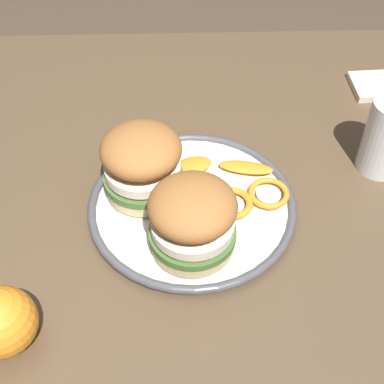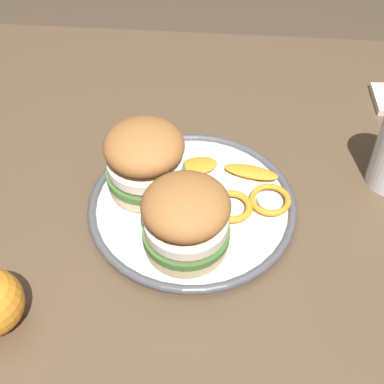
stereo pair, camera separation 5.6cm
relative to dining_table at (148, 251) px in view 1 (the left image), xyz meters
name	(u,v)px [view 1 (the left image)]	position (x,y,z in m)	size (l,w,h in m)	color
dining_table	(148,251)	(0.00, 0.00, 0.00)	(1.28, 0.91, 0.70)	brown
dinner_plate	(192,207)	(-0.07, 0.00, 0.10)	(0.29, 0.29, 0.02)	silver
sandwich_half_left	(193,219)	(-0.06, 0.07, 0.16)	(0.15, 0.15, 0.10)	beige
sandwich_half_right	(143,162)	(0.00, -0.03, 0.16)	(0.15, 0.15, 0.10)	beige
orange_peel_curled	(232,203)	(-0.12, 0.01, 0.11)	(0.07, 0.07, 0.01)	orange
orange_peel_strip_long	(193,165)	(-0.07, -0.07, 0.11)	(0.06, 0.05, 0.01)	orange
orange_peel_strip_short	(246,167)	(-0.14, -0.06, 0.11)	(0.08, 0.04, 0.01)	orange
orange_peel_small_curl	(269,193)	(-0.17, -0.01, 0.11)	(0.06, 0.06, 0.01)	orange
whole_orange	(2,322)	(0.15, 0.19, 0.13)	(0.08, 0.08, 0.08)	orange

